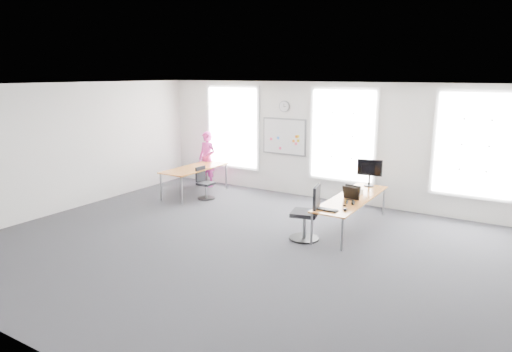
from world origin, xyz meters
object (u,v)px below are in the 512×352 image
Objects in this scene: keyboard at (327,210)px; desk_left at (195,170)px; monitor at (370,170)px; desk_right at (352,200)px; person at (207,159)px; headphones at (349,202)px; chair_left at (204,185)px; chair_right at (308,216)px.

desk_left is at bearing 164.01° from keyboard.
keyboard is 0.67× the size of monitor.
desk_right is 1.73× the size of person.
headphones is 1.69m from monitor.
desk_left is 2.42× the size of chair_left.
desk_left is 11.14× the size of headphones.
keyboard is (0.40, -0.02, 0.19)m from chair_right.
keyboard is at bearing -102.37° from monitor.
keyboard is at bearing -19.33° from desk_left.
chair_left is at bearing -23.00° from desk_left.
desk_right is 1.35× the size of desk_left.
keyboard is 2.30× the size of headphones.
chair_left is 4.22m from monitor.
desk_right is 4.11m from chair_left.
headphones is at bearing 73.77° from keyboard.
keyboard is at bearing -106.94° from chair_left.
desk_right is 15.06× the size of headphones.
keyboard is at bearing -21.95° from person.
headphones reaches higher than desk_right.
person is at bearing 166.93° from monitor.
desk_right is 4.59m from desk_left.
desk_right is 1.21m from chair_right.
desk_left reaches higher than keyboard.
desk_left is 4.85× the size of keyboard.
desk_left reaches higher than desk_right.
keyboard is at bearing 74.17° from chair_right.
desk_right is 4.40× the size of monitor.
chair_right is 1.77× the size of monitor.
headphones reaches higher than desk_left.
headphones is at bearing -11.50° from desk_left.
chair_right is 2.36m from monitor.
monitor is (-0.02, 1.16, 0.42)m from desk_right.
person is at bearing 162.11° from headphones.
monitor reaches higher than keyboard.
monitor reaches higher than headphones.
chair_right is (4.07, -1.55, -0.19)m from desk_left.
desk_right is 5.04m from person.
chair_left reaches higher than keyboard.
monitor reaches higher than desk_right.
chair_left is 0.53× the size of person.
chair_right is at bearing -179.40° from keyboard.
headphones is (4.97, -1.87, -0.08)m from person.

